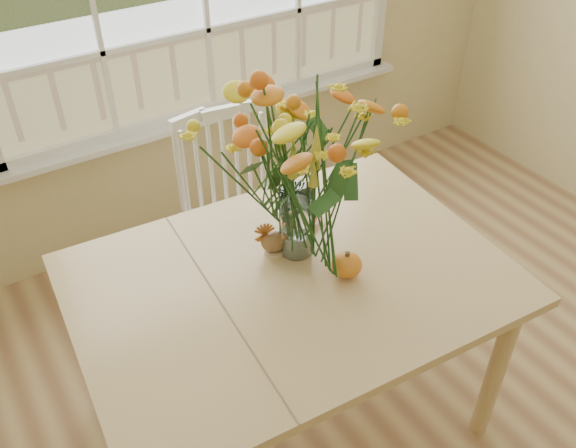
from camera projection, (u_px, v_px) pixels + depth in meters
dining_table at (291, 295)px, 2.20m from camera, size 1.57×1.18×0.80m
windsor_chair at (234, 207)px, 2.87m from camera, size 0.52×0.50×1.01m
flower_vase at (298, 158)px, 2.01m from camera, size 0.56×0.56×0.67m
pumpkin at (347, 266)px, 2.13m from camera, size 0.11×0.11×0.08m
turkey_figurine at (274, 242)px, 2.22m from camera, size 0.11×0.10×0.12m
dark_gourd at (305, 214)px, 2.37m from camera, size 0.12×0.08×0.07m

